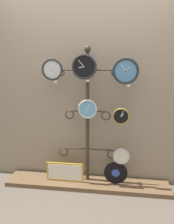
# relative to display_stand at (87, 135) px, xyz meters

# --- Properties ---
(ground_plane) EXTENTS (12.00, 12.00, 0.00)m
(ground_plane) POSITION_rel_display_stand_xyz_m (0.00, -0.41, -0.71)
(ground_plane) COLOR brown
(shop_wall) EXTENTS (4.40, 0.04, 2.80)m
(shop_wall) POSITION_rel_display_stand_xyz_m (0.00, 0.16, 0.69)
(shop_wall) COLOR gray
(shop_wall) RESTS_ON ground_plane
(low_shelf) EXTENTS (2.20, 0.36, 0.06)m
(low_shelf) POSITION_rel_display_stand_xyz_m (0.00, -0.06, -0.68)
(low_shelf) COLOR brown
(low_shelf) RESTS_ON ground_plane
(display_stand) EXTENTS (0.79, 0.35, 1.85)m
(display_stand) POSITION_rel_display_stand_xyz_m (0.00, 0.00, 0.00)
(display_stand) COLOR #382D1E
(display_stand) RESTS_ON ground_plane
(clock_top_left) EXTENTS (0.27, 0.04, 0.27)m
(clock_top_left) POSITION_rel_display_stand_xyz_m (-0.43, -0.08, 0.85)
(clock_top_left) COLOR silver
(clock_top_center) EXTENTS (0.30, 0.04, 0.30)m
(clock_top_center) POSITION_rel_display_stand_xyz_m (-0.03, -0.10, 0.89)
(clock_top_center) COLOR black
(clock_top_right) EXTENTS (0.31, 0.04, 0.31)m
(clock_top_right) POSITION_rel_display_stand_xyz_m (0.46, -0.09, 0.84)
(clock_top_right) COLOR #4C84B2
(clock_middle_center) EXTENTS (0.24, 0.04, 0.24)m
(clock_middle_center) POSITION_rel_display_stand_xyz_m (0.01, -0.07, 0.37)
(clock_middle_center) COLOR #60A8DB
(clock_middle_right) EXTENTS (0.22, 0.04, 0.22)m
(clock_middle_right) POSITION_rel_display_stand_xyz_m (0.43, -0.08, 0.29)
(clock_middle_right) COLOR black
(clock_bottom_right) EXTENTS (0.21, 0.04, 0.21)m
(clock_bottom_right) POSITION_rel_display_stand_xyz_m (0.45, -0.10, -0.24)
(clock_bottom_right) COLOR silver
(vinyl_record) EXTENTS (0.31, 0.01, 0.31)m
(vinyl_record) POSITION_rel_display_stand_xyz_m (0.39, -0.06, -0.49)
(vinyl_record) COLOR black
(vinyl_record) RESTS_ON low_shelf
(picture_frame) EXTENTS (0.50, 0.02, 0.27)m
(picture_frame) POSITION_rel_display_stand_xyz_m (-0.30, -0.09, -0.52)
(picture_frame) COLOR gold
(picture_frame) RESTS_ON low_shelf
(price_tag_upper) EXTENTS (0.04, 0.00, 0.03)m
(price_tag_upper) POSITION_rel_display_stand_xyz_m (-0.39, -0.08, 0.70)
(price_tag_upper) COLOR white
(price_tag_mid) EXTENTS (0.04, 0.00, 0.03)m
(price_tag_mid) POSITION_rel_display_stand_xyz_m (0.01, -0.10, 0.72)
(price_tag_mid) COLOR white
(price_tag_lower) EXTENTS (0.04, 0.00, 0.03)m
(price_tag_lower) POSITION_rel_display_stand_xyz_m (0.50, -0.09, 0.67)
(price_tag_lower) COLOR white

